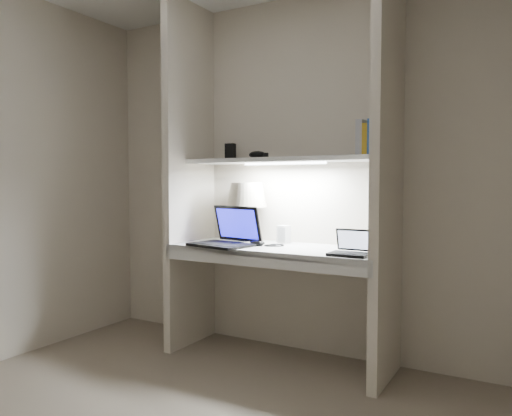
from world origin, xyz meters
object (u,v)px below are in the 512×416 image
Objects in this scene: table_lamp at (247,202)px; laptop_netbook at (351,249)px; speaker at (284,234)px; book_row at (375,139)px; laptop_main at (227,237)px.

table_lamp is 1.83× the size of laptop_netbook.
book_row is at bearing 23.39° from speaker.
table_lamp is at bearing -177.22° from book_row.
table_lamp is at bearing 98.06° from laptop_main.
book_row reaches higher than speaker.
speaker is at bearing 152.41° from laptop_netbook.
table_lamp is 1.01m from book_row.
laptop_main is at bearing -107.62° from speaker.
speaker is at bearing 58.28° from laptop_main.
laptop_netbook is at bearing 9.25° from laptop_main.
laptop_netbook is 0.69m from speaker.
laptop_netbook is at bearing -98.21° from book_row.
speaker is 0.92m from book_row.
book_row reaches higher than laptop_main.
laptop_main is at bearing 179.21° from laptop_netbook.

